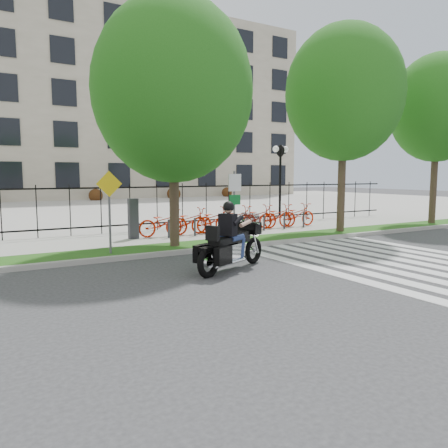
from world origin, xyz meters
TOP-DOWN VIEW (x-y plane):
  - ground at (0.00, 0.00)m, footprint 120.00×120.00m
  - curb at (0.00, 4.10)m, footprint 60.00×0.20m
  - grass_verge at (0.00, 4.95)m, footprint 60.00×1.50m
  - sidewalk at (0.00, 7.45)m, footprint 60.00×3.50m
  - plaza at (0.00, 25.00)m, footprint 80.00×34.00m
  - crosswalk_stripes at (4.83, 0.00)m, footprint 5.70×8.00m
  - iron_fence at (0.00, 9.20)m, footprint 30.00×0.06m
  - office_building at (0.00, 44.92)m, footprint 60.00×21.90m
  - lamp_post_right at (10.00, 12.00)m, footprint 1.06×0.70m
  - street_tree_1 at (0.12, 4.95)m, footprint 5.20×5.20m
  - street_tree_2 at (7.77, 4.95)m, footprint 4.84×4.84m
  - street_tree_3 at (14.02, 4.95)m, footprint 4.52×4.52m
  - bike_share_station at (3.90, 7.20)m, footprint 8.98×0.89m
  - sign_pole_regulatory at (2.25, 4.58)m, footprint 0.50×0.09m
  - sign_pole_warning at (-2.16, 4.58)m, footprint 0.78×0.09m
  - motorcycle_rider at (0.15, 1.33)m, footprint 2.69×1.53m

SIDE VIEW (x-z plane):
  - ground at x=0.00m, z-range 0.00..0.00m
  - crosswalk_stripes at x=4.83m, z-range 0.00..0.01m
  - plaza at x=0.00m, z-range 0.00..0.10m
  - curb at x=0.00m, z-range 0.00..0.15m
  - grass_verge at x=0.00m, z-range 0.00..0.15m
  - sidewalk at x=0.00m, z-range 0.00..0.15m
  - bike_share_station at x=3.90m, z-range -0.07..1.43m
  - motorcycle_rider at x=0.15m, z-range -0.37..1.85m
  - iron_fence at x=0.00m, z-range 0.15..2.15m
  - sign_pole_regulatory at x=2.25m, z-range 0.49..2.99m
  - sign_pole_warning at x=-2.16m, z-range 0.50..2.99m
  - lamp_post_right at x=10.00m, z-range 1.08..5.33m
  - street_tree_1 at x=0.12m, z-range 1.19..9.28m
  - street_tree_3 at x=14.02m, z-range 1.63..9.82m
  - street_tree_2 at x=7.77m, z-range 1.60..10.09m
  - office_building at x=0.00m, z-range -0.11..20.04m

